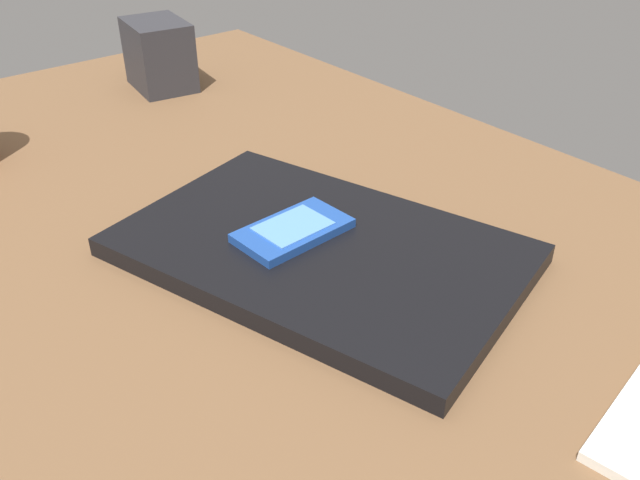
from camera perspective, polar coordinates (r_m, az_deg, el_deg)
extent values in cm
cube|color=brown|center=(66.39, -6.96, -0.52)|extent=(120.00, 80.00, 3.00)
cube|color=black|center=(60.91, 0.00, -0.87)|extent=(40.11, 31.59, 1.80)
cube|color=#1E479E|center=(61.33, -2.28, 0.81)|extent=(6.34, 10.53, 0.84)
cube|color=#5993E0|center=(61.07, -2.29, 1.20)|extent=(4.86, 6.58, 0.14)
cube|color=#2D2D33|center=(103.07, -13.37, 14.90)|extent=(11.21, 9.05, 9.53)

